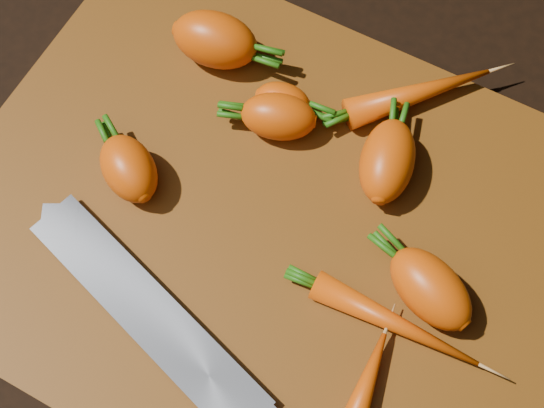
% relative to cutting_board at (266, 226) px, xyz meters
% --- Properties ---
extents(ground, '(2.00, 2.00, 0.01)m').
position_rel_cutting_board_xyz_m(ground, '(0.00, 0.00, -0.01)').
color(ground, black).
extents(cutting_board, '(0.50, 0.40, 0.01)m').
position_rel_cutting_board_xyz_m(cutting_board, '(0.00, 0.00, 0.00)').
color(cutting_board, '#542E0C').
rests_on(cutting_board, ground).
extents(carrot_0, '(0.08, 0.06, 0.05)m').
position_rel_cutting_board_xyz_m(carrot_0, '(-0.11, 0.12, 0.03)').
color(carrot_0, '#DE4D06').
rests_on(carrot_0, cutting_board).
extents(carrot_1, '(0.07, 0.07, 0.04)m').
position_rel_cutting_board_xyz_m(carrot_1, '(-0.11, -0.02, 0.03)').
color(carrot_1, '#DE4D06').
rests_on(carrot_1, cutting_board).
extents(carrot_2, '(0.06, 0.08, 0.04)m').
position_rel_cutting_board_xyz_m(carrot_2, '(0.06, 0.08, 0.03)').
color(carrot_2, '#DE4D06').
rests_on(carrot_2, cutting_board).
extents(carrot_3, '(0.07, 0.06, 0.04)m').
position_rel_cutting_board_xyz_m(carrot_3, '(-0.03, 0.08, 0.03)').
color(carrot_3, '#DE4D06').
rests_on(carrot_3, cutting_board).
extents(carrot_4, '(0.05, 0.04, 0.03)m').
position_rel_cutting_board_xyz_m(carrot_4, '(-0.04, 0.10, 0.02)').
color(carrot_4, '#DE4D06').
rests_on(carrot_4, cutting_board).
extents(carrot_5, '(0.08, 0.07, 0.04)m').
position_rel_cutting_board_xyz_m(carrot_5, '(0.14, 0.00, 0.03)').
color(carrot_5, '#DE4D06').
rests_on(carrot_5, cutting_board).
extents(carrot_6, '(0.11, 0.11, 0.03)m').
position_rel_cutting_board_xyz_m(carrot_6, '(0.06, 0.16, 0.02)').
color(carrot_6, '#DE4D06').
rests_on(carrot_6, cutting_board).
extents(carrot_7, '(0.13, 0.03, 0.02)m').
position_rel_cutting_board_xyz_m(carrot_7, '(0.12, -0.03, 0.02)').
color(carrot_7, '#DE4D06').
rests_on(carrot_7, cutting_board).
extents(carrot_8, '(0.03, 0.10, 0.02)m').
position_rel_cutting_board_xyz_m(carrot_8, '(0.13, -0.09, 0.02)').
color(carrot_8, '#DE4D06').
rests_on(carrot_8, cutting_board).
extents(knife, '(0.37, 0.14, 0.02)m').
position_rel_cutting_board_xyz_m(knife, '(-0.02, -0.11, 0.02)').
color(knife, gray).
rests_on(knife, cutting_board).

